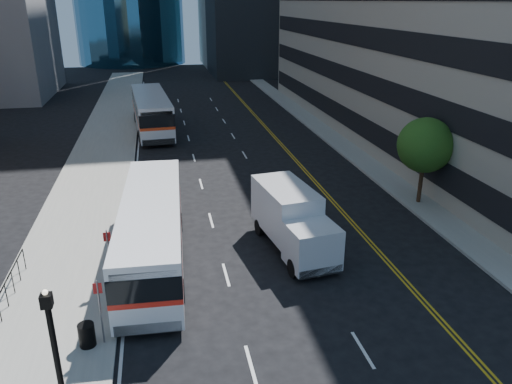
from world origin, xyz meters
TOP-DOWN VIEW (x-y plane):
  - ground at (0.00, 0.00)m, footprint 160.00×160.00m
  - sidewalk_west at (-10.50, 25.00)m, footprint 5.00×90.00m
  - sidewalk_east at (9.00, 25.00)m, footprint 2.00×90.00m
  - street_tree at (9.00, 8.00)m, footprint 3.20×3.20m
  - lamp_post at (-9.00, -6.00)m, footprint 0.28×0.28m
  - bus_front at (-6.60, 3.87)m, footprint 3.12×12.06m
  - bus_rear at (-6.60, 29.47)m, footprint 3.85×13.31m
  - box_truck at (0.00, 3.80)m, footprint 3.00×6.51m
  - trash_can at (-8.95, -2.06)m, footprint 0.60×0.60m

SIDE VIEW (x-z plane):
  - ground at x=0.00m, z-range 0.00..0.00m
  - sidewalk_west at x=-10.50m, z-range 0.00..0.15m
  - sidewalk_east at x=9.00m, z-range 0.00..0.15m
  - trash_can at x=-8.95m, z-range 0.15..1.01m
  - box_truck at x=0.00m, z-range 0.09..3.09m
  - bus_front at x=-6.60m, z-range 0.14..3.23m
  - bus_rear at x=-6.60m, z-range 0.16..3.54m
  - lamp_post at x=-9.00m, z-range 0.44..5.00m
  - street_tree at x=9.00m, z-range 1.09..6.19m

